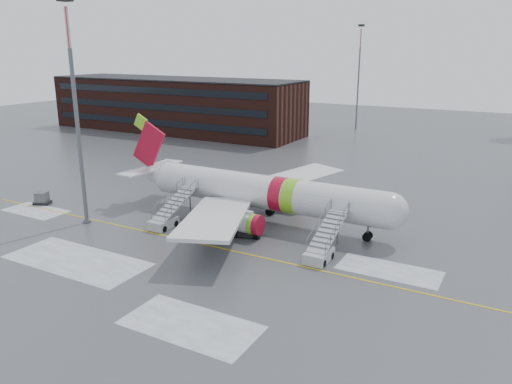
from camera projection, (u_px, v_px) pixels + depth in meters
The scene contains 9 objects.
ground at pixel (193, 238), 52.02m from camera, with size 260.00×260.00×0.00m, color #494C4F.
airliner at pixel (257, 192), 56.38m from camera, with size 35.03×32.97×11.18m.
airstair_fwd at pixel (322, 248), 46.63m from camera, with size 2.05×7.70×3.48m.
airstair_aft at pixel (167, 217), 55.16m from camera, with size 2.05×7.70×3.48m.
pushback_tug at pixel (245, 229), 52.35m from camera, with size 3.34×2.88×1.72m.
uld_container at pixel (42, 199), 62.95m from camera, with size 2.34×2.08×1.58m.
light_mast_near at pixel (76, 112), 53.05m from camera, with size 1.20×1.20×24.02m.
terminal_building at pixel (174, 104), 117.44m from camera, with size 62.00×16.11×12.30m.
light_mast_far_n at pixel (359, 71), 117.39m from camera, with size 1.20×1.20×24.25m.
Camera 1 is at (29.38, -39.31, 19.06)m, focal length 35.00 mm.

